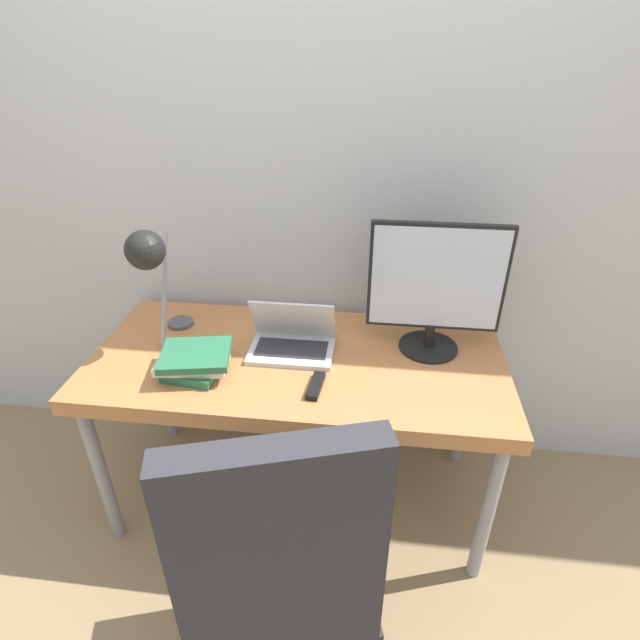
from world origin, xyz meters
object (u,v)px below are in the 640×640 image
Objects in this scene: laptop at (292,340)px; book_stack at (194,362)px; monitor at (436,286)px; desk_lamp at (148,257)px; office_chair at (279,571)px.

laptop is 1.16× the size of book_stack.
desk_lamp is (-0.99, -0.11, 0.11)m from monitor.
laptop reaches higher than book_stack.
monitor reaches higher than laptop.
office_chair is 4.26× the size of book_stack.
monitor is 1.83× the size of book_stack.
office_chair is at bearing -52.95° from desk_lamp.
laptop is 0.58m from desk_lamp.
desk_lamp is (-0.48, -0.03, 0.32)m from laptop.
monitor is at bearing 6.46° from desk_lamp.
desk_lamp is 0.41× the size of office_chair.
book_stack is at bearing -42.05° from desk_lamp.
laptop is at bearing -171.31° from monitor.
desk_lamp is 1.74× the size of book_stack.
monitor is at bearing 8.69° from laptop.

